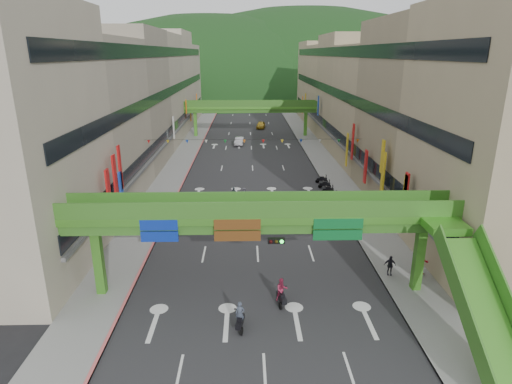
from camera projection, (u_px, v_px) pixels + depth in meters
The scene contains 23 objects.
ground at pixel (263, 348), 24.41m from camera, with size 320.00×320.00×0.00m, color black.
road_slab at pixel (252, 153), 71.93m from camera, with size 18.00×140.00×0.02m, color #28282B.
sidewalk_left at pixel (186, 153), 71.67m from camera, with size 4.00×140.00×0.15m, color gray.
sidewalk_right at pixel (317, 152), 72.14m from camera, with size 4.00×140.00×0.15m, color gray.
curb_left at pixel (198, 153), 71.70m from camera, with size 0.20×140.00×0.18m, color #CC5959.
curb_right at pixel (306, 152), 72.10m from camera, with size 0.20×140.00×0.18m, color gray.
building_row_left at pixel (134, 96), 68.58m from camera, with size 12.80×95.00×19.00m.
building_row_right at pixel (368, 95), 69.41m from camera, with size 12.80×95.00×19.00m.
overpass_near at pixel (275, 227), 27.93m from camera, with size 28.00×12.27×7.10m.
overpass_far at pixel (251, 109), 84.51m from camera, with size 28.00×2.20×7.10m.
hill_left at pixel (212, 94), 176.15m from camera, with size 168.00×140.00×112.00m, color #1C4419.
hill_right at pixel (302, 90), 196.03m from camera, with size 208.00×176.00×128.00m, color #1C4419.
bunting_string at pixel (254, 141), 51.07m from camera, with size 26.00×0.36×0.47m.
scooter_rider_near at pixel (240, 317), 25.78m from camera, with size 0.68×1.59×1.87m.
scooter_rider_mid at pixel (282, 292), 28.28m from camera, with size 0.89×1.58×1.94m.
scooter_rider_left at pixel (234, 196), 46.89m from camera, with size 1.01×1.60×2.07m.
scooter_rider_far at pixel (244, 197), 46.49m from camera, with size 0.99×1.58×2.15m.
parked_scooter_row at pixel (326, 187), 51.91m from camera, with size 1.60×7.15×1.08m.
car_silver at pixel (239, 141), 77.77m from camera, with size 1.51×4.34×1.43m, color #B5B3BA.
car_yellow at pixel (261, 125), 94.95m from camera, with size 1.78×4.42×1.51m, color gold.
pedestrian_red at pixel (422, 265), 31.98m from camera, with size 0.92×0.72×1.89m, color #9A0410.
pedestrian_dark at pixel (390, 267), 31.99m from camera, with size 0.90×0.38×1.54m, color black.
pedestrian_blue at pixel (359, 207), 43.92m from camera, with size 0.85×0.55×1.83m, color #364259.
Camera 1 is at (-0.88, -20.43, 16.04)m, focal length 30.00 mm.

